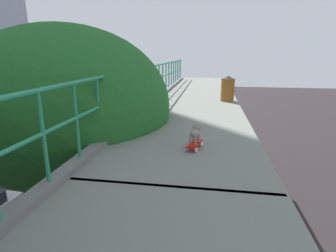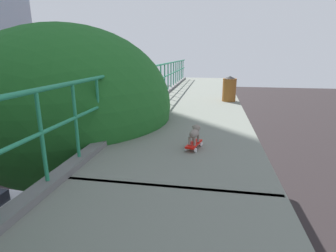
% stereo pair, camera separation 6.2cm
% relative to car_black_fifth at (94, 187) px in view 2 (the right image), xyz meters
% --- Properties ---
extents(car_black_fifth, '(1.88, 4.57, 1.46)m').
position_rel_car_black_fifth_xyz_m(car_black_fifth, '(0.00, 0.00, 0.00)').
color(car_black_fifth, black).
rests_on(car_black_fifth, ground).
extents(car_yellow_cab_sixth, '(1.98, 3.87, 1.54)m').
position_rel_car_black_fifth_xyz_m(car_yellow_cab_sixth, '(-3.64, 2.89, -0.05)').
color(car_yellow_cab_sixth, yellow).
rests_on(car_yellow_cab_sixth, ground).
extents(city_bus, '(2.66, 10.60, 3.55)m').
position_rel_car_black_fifth_xyz_m(city_bus, '(-3.90, 17.56, 1.29)').
color(city_bus, red).
rests_on(city_bus, ground).
extents(roadside_tree_mid, '(4.74, 4.74, 7.93)m').
position_rel_car_black_fifth_xyz_m(roadside_tree_mid, '(2.48, -5.72, 5.35)').
color(roadside_tree_mid, brown).
rests_on(roadside_tree_mid, ground).
extents(toy_skateboard, '(0.27, 0.48, 0.09)m').
position_rel_car_black_fifth_xyz_m(toy_skateboard, '(5.52, -7.30, 5.19)').
color(toy_skateboard, red).
rests_on(toy_skateboard, overpass_deck).
extents(small_dog, '(0.19, 0.34, 0.28)m').
position_rel_car_black_fifth_xyz_m(small_dog, '(5.53, -7.28, 5.38)').
color(small_dog, gray).
rests_on(small_dog, toy_skateboard).
extents(litter_bin, '(0.43, 0.43, 0.79)m').
position_rel_car_black_fifth_xyz_m(litter_bin, '(6.27, -2.79, 5.52)').
color(litter_bin, brown).
rests_on(litter_bin, overpass_deck).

